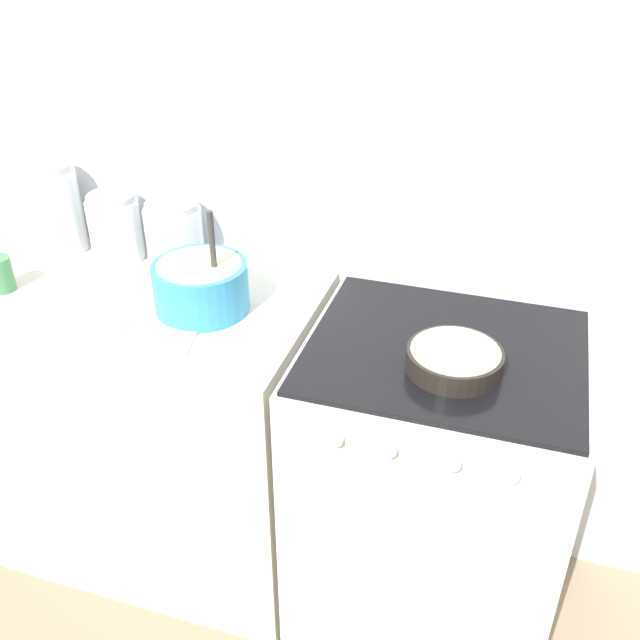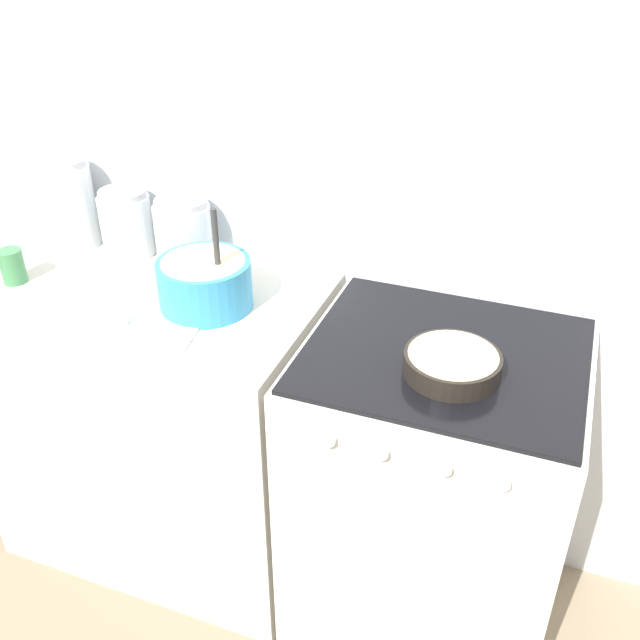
# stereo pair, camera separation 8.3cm
# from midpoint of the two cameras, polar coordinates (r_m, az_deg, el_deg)

# --- Properties ---
(wall_back) EXTENTS (4.95, 0.05, 2.40)m
(wall_back) POSITION_cam_midpoint_polar(r_m,az_deg,el_deg) (2.00, 0.59, 10.81)
(wall_back) COLOR silver
(wall_back) RESTS_ON ground_plane
(countertop_cabinet) EXTENTS (0.97, 0.60, 0.93)m
(countertop_cabinet) POSITION_cam_midpoint_polar(r_m,az_deg,el_deg) (2.30, -13.80, -8.37)
(countertop_cabinet) COLOR beige
(countertop_cabinet) RESTS_ON ground_plane
(stove) EXTENTS (0.70, 0.62, 0.93)m
(stove) POSITION_cam_midpoint_polar(r_m,az_deg,el_deg) (2.06, 7.66, -13.15)
(stove) COLOR white
(stove) RESTS_ON ground_plane
(mixing_bowl) EXTENTS (0.25, 0.25, 0.29)m
(mixing_bowl) POSITION_cam_midpoint_polar(r_m,az_deg,el_deg) (1.91, -10.75, 2.85)
(mixing_bowl) COLOR #338CBF
(mixing_bowl) RESTS_ON countertop_cabinet
(baking_pan) EXTENTS (0.23, 0.23, 0.05)m
(baking_pan) POSITION_cam_midpoint_polar(r_m,az_deg,el_deg) (1.68, 9.33, -3.13)
(baking_pan) COLOR black
(baking_pan) RESTS_ON stove
(storage_jar_left) EXTENTS (0.15, 0.15, 0.27)m
(storage_jar_left) POSITION_cam_midpoint_polar(r_m,az_deg,el_deg) (2.34, -21.22, 7.89)
(storage_jar_left) COLOR silver
(storage_jar_left) RESTS_ON countertop_cabinet
(storage_jar_middle) EXTENTS (0.16, 0.16, 0.20)m
(storage_jar_middle) POSITION_cam_midpoint_polar(r_m,az_deg,el_deg) (2.24, -17.04, 6.76)
(storage_jar_middle) COLOR silver
(storage_jar_middle) RESTS_ON countertop_cabinet
(storage_jar_right) EXTENTS (0.17, 0.17, 0.20)m
(storage_jar_right) POSITION_cam_midpoint_polar(r_m,az_deg,el_deg) (2.14, -12.61, 6.24)
(storage_jar_right) COLOR silver
(storage_jar_right) RESTS_ON countertop_cabinet
(tin_can) EXTENTS (0.07, 0.07, 0.10)m
(tin_can) POSITION_cam_midpoint_polar(r_m,az_deg,el_deg) (2.19, -25.18, 3.33)
(tin_can) COLOR #3F7F4C
(tin_can) RESTS_ON countertop_cabinet
(recipe_page) EXTENTS (0.24, 0.24, 0.01)m
(recipe_page) POSITION_cam_midpoint_polar(r_m,az_deg,el_deg) (1.87, -14.12, -0.77)
(recipe_page) COLOR white
(recipe_page) RESTS_ON countertop_cabinet
(measuring_spoon) EXTENTS (0.12, 0.04, 0.04)m
(measuring_spoon) POSITION_cam_midpoint_polar(r_m,az_deg,el_deg) (1.90, -17.27, -0.43)
(measuring_spoon) COLOR white
(measuring_spoon) RESTS_ON countertop_cabinet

